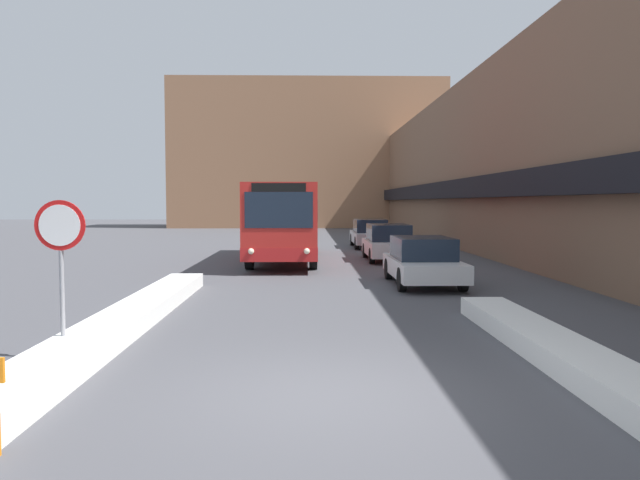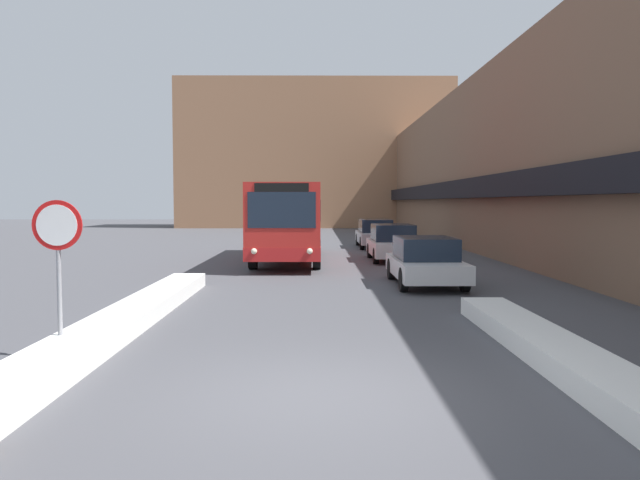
% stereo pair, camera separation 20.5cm
% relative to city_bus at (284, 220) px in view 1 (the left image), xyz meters
% --- Properties ---
extents(ground_plane, '(160.00, 160.00, 0.00)m').
position_rel_city_bus_xyz_m(ground_plane, '(1.07, -17.79, -1.67)').
color(ground_plane, '#47474C').
extents(building_row_right, '(5.50, 60.00, 8.47)m').
position_rel_city_bus_xyz_m(building_row_right, '(11.05, 6.21, 2.55)').
color(building_row_right, brown).
rests_on(building_row_right, ground_plane).
extents(building_backdrop_far, '(26.00, 8.00, 13.89)m').
position_rel_city_bus_xyz_m(building_backdrop_far, '(1.07, 35.95, 5.27)').
color(building_backdrop_far, '#996B4C').
rests_on(building_backdrop_far, ground_plane).
extents(snow_bank_left, '(0.90, 15.23, 0.36)m').
position_rel_city_bus_xyz_m(snow_bank_left, '(-2.53, -15.19, -1.49)').
color(snow_bank_left, silver).
rests_on(snow_bank_left, ground_plane).
extents(snow_bank_right, '(0.90, 9.73, 0.35)m').
position_rel_city_bus_xyz_m(snow_bank_right, '(4.67, -16.98, -1.50)').
color(snow_bank_right, silver).
rests_on(snow_bank_right, ground_plane).
extents(city_bus, '(2.55, 10.57, 3.06)m').
position_rel_city_bus_xyz_m(city_bus, '(0.00, 0.00, 0.00)').
color(city_bus, red).
rests_on(city_bus, ground_plane).
extents(parked_car_front, '(1.84, 4.33, 1.38)m').
position_rel_city_bus_xyz_m(parked_car_front, '(4.27, -7.45, -0.97)').
color(parked_car_front, silver).
rests_on(parked_car_front, ground_plane).
extents(parked_car_middle, '(1.86, 4.34, 1.49)m').
position_rel_city_bus_xyz_m(parked_car_middle, '(4.27, 0.11, -0.93)').
color(parked_car_middle, silver).
rests_on(parked_car_middle, ground_plane).
extents(parked_car_back, '(1.85, 4.88, 1.49)m').
position_rel_city_bus_xyz_m(parked_car_back, '(4.27, 7.58, -0.93)').
color(parked_car_back, '#B7B7BC').
rests_on(parked_car_back, ground_plane).
extents(stop_sign, '(0.76, 0.08, 2.43)m').
position_rel_city_bus_xyz_m(stop_sign, '(-2.82, -15.94, 0.09)').
color(stop_sign, gray).
rests_on(stop_sign, ground_plane).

